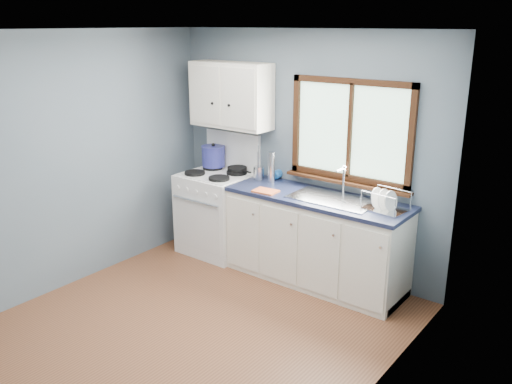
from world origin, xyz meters
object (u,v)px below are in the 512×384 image
Objects in this scene: sink at (333,205)px; skillet at (237,169)px; base_cabinets at (315,244)px; utensil_crock at (259,173)px; thermos at (271,167)px; gas_range at (217,210)px; dish_rack at (385,205)px; stockpot at (213,156)px.

skillet is at bearing 173.95° from sink.
base_cabinets is 0.48m from sink.
sink is 2.44× the size of skillet.
skillet is 0.32m from utensil_crock.
gas_range is at bearing -168.84° from thermos.
gas_range is 3.66× the size of utensil_crock.
sink is 0.54m from dish_rack.
gas_range is at bearing -179.29° from sink.
gas_range is 0.63m from stockpot.
base_cabinets is 4.55× the size of dish_rack.
gas_range reaches higher than thermos.
base_cabinets is (1.31, 0.02, -0.08)m from gas_range.
gas_range is at bearing -164.77° from utensil_crock.
stockpot is at bearing 178.28° from thermos.
base_cabinets is 5.57× the size of thermos.
gas_range is 1.31m from base_cabinets.
skillet is at bearing 177.01° from thermos.
stockpot is (-0.35, -0.00, 0.10)m from skillet.
sink is 1.32m from skillet.
sink is at bearing -0.13° from base_cabinets.
skillet is (-1.31, 0.14, 0.12)m from sink.
utensil_crock reaches higher than dish_rack.
sink is at bearing -4.76° from stockpot.
utensil_crock is 1.52m from dish_rack.
thermos is (-0.82, 0.11, 0.23)m from sink.
gas_range is 0.90m from thermos.
stockpot is 0.78× the size of utensil_crock.
dish_rack is (2.19, -0.12, -0.11)m from stockpot.
stockpot reaches higher than sink.
utensil_crock is 1.12× the size of thermos.
stockpot is 2.19m from dish_rack.
stockpot is (-1.48, 0.14, 0.67)m from base_cabinets.
gas_range is at bearing -179.18° from base_cabinets.
thermos is 0.82× the size of dish_rack.
stockpot is (-0.18, 0.16, 0.59)m from gas_range.
gas_range is 2.07m from dish_rack.
utensil_crock reaches higher than skillet.
base_cabinets is at bearing -5.32° from stockpot.
gas_range is at bearing -130.29° from skillet.
skillet is at bearing 176.18° from utensil_crock.
base_cabinets is 0.94m from thermos.
gas_range is 4.10× the size of thermos.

